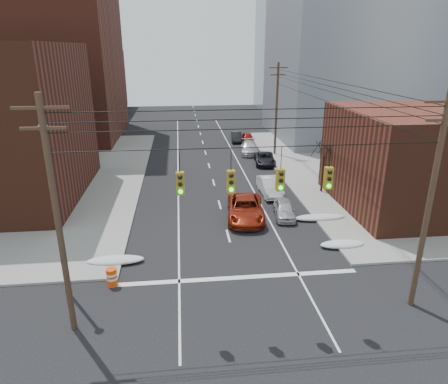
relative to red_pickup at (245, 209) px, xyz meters
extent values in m
plane|color=black|center=(-1.70, -14.92, -0.82)|extent=(160.00, 160.00, 0.00)
cube|color=maroon|center=(-25.70, 33.08, 14.18)|extent=(24.00, 20.00, 30.00)
cube|color=#522518|center=(-27.70, 59.08, 5.18)|extent=(22.00, 18.00, 12.00)
cube|color=gray|center=(20.30, 29.08, 11.68)|extent=(22.00, 20.00, 25.00)
cube|color=gray|center=(22.30, 55.08, 10.18)|extent=(20.00, 18.00, 22.00)
cube|color=#522518|center=(16.30, 1.08, 3.18)|extent=(16.00, 12.00, 8.00)
cylinder|color=#473323|center=(-10.20, -11.92, 4.68)|extent=(0.28, 0.28, 11.00)
cube|color=#473323|center=(-10.20, -11.92, 9.58)|extent=(2.20, 0.12, 0.12)
cube|color=#473323|center=(-10.20, -11.92, 8.78)|extent=(1.80, 0.12, 0.12)
cylinder|color=#473323|center=(6.80, -11.92, 4.68)|extent=(0.28, 0.28, 11.00)
cube|color=#473323|center=(6.80, -11.92, 8.78)|extent=(1.80, 0.12, 0.12)
cylinder|color=#473323|center=(6.80, 19.08, 4.68)|extent=(0.28, 0.28, 11.00)
cube|color=#473323|center=(6.80, 19.08, 9.58)|extent=(2.20, 0.12, 0.12)
cube|color=#473323|center=(6.80, 19.08, 8.78)|extent=(1.80, 0.12, 0.12)
cylinder|color=black|center=(-1.70, -11.92, 7.78)|extent=(17.00, 0.04, 0.04)
cylinder|color=black|center=(-4.90, -11.92, 7.28)|extent=(0.03, 0.03, 1.00)
cube|color=olive|center=(-4.90, -11.92, 6.28)|extent=(0.35, 0.30, 1.00)
sphere|color=black|center=(-4.90, -12.09, 6.60)|extent=(0.20, 0.20, 0.20)
sphere|color=black|center=(-4.90, -12.09, 6.28)|extent=(0.20, 0.20, 0.20)
sphere|color=#0CE526|center=(-4.90, -12.09, 5.96)|extent=(0.20, 0.20, 0.20)
cylinder|color=black|center=(-2.70, -11.92, 7.28)|extent=(0.03, 0.03, 1.00)
cube|color=olive|center=(-2.70, -11.92, 6.28)|extent=(0.35, 0.30, 1.00)
sphere|color=black|center=(-2.70, -12.09, 6.60)|extent=(0.20, 0.20, 0.20)
sphere|color=black|center=(-2.70, -12.09, 6.28)|extent=(0.20, 0.20, 0.20)
sphere|color=#0CE526|center=(-2.70, -12.09, 5.96)|extent=(0.20, 0.20, 0.20)
cylinder|color=black|center=(-0.50, -11.92, 7.28)|extent=(0.03, 0.03, 1.00)
cube|color=olive|center=(-0.50, -11.92, 6.28)|extent=(0.35, 0.30, 1.00)
sphere|color=black|center=(-0.50, -12.09, 6.60)|extent=(0.20, 0.20, 0.20)
sphere|color=black|center=(-0.50, -12.09, 6.28)|extent=(0.20, 0.20, 0.20)
sphere|color=#0CE526|center=(-0.50, -12.09, 5.96)|extent=(0.20, 0.20, 0.20)
cylinder|color=black|center=(1.70, -11.92, 7.28)|extent=(0.03, 0.03, 1.00)
cube|color=olive|center=(1.70, -11.92, 6.28)|extent=(0.35, 0.30, 1.00)
sphere|color=black|center=(1.70, -12.09, 6.60)|extent=(0.20, 0.20, 0.20)
sphere|color=black|center=(1.70, -12.09, 6.28)|extent=(0.20, 0.20, 0.20)
sphere|color=#0CE526|center=(1.70, -12.09, 5.96)|extent=(0.20, 0.20, 0.20)
cylinder|color=gray|center=(-11.20, -8.92, 3.68)|extent=(0.18, 0.18, 9.00)
sphere|color=gray|center=(-11.20, -8.92, 8.28)|extent=(0.44, 0.44, 0.44)
cylinder|color=black|center=(7.90, 5.08, 0.93)|extent=(0.20, 0.20, 3.50)
cylinder|color=black|center=(8.28, 5.20, 3.25)|extent=(0.27, 0.82, 1.19)
cylinder|color=black|center=(8.12, 5.65, 3.34)|extent=(1.17, 0.54, 1.38)
cylinder|color=black|center=(7.47, 5.82, 3.37)|extent=(1.44, 1.00, 1.48)
cylinder|color=black|center=(7.50, 5.14, 3.25)|extent=(0.17, 0.84, 1.19)
cylinder|color=black|center=(7.45, 4.67, 3.34)|extent=(0.82, 0.99, 1.40)
cylinder|color=black|center=(7.96, 4.23, 3.37)|extent=(1.74, 0.21, 1.43)
cylinder|color=black|center=(8.23, 4.86, 3.25)|extent=(0.48, 0.73, 1.20)
ellipsoid|color=silver|center=(-9.10, -5.92, -0.61)|extent=(3.50, 1.08, 0.42)
ellipsoid|color=silver|center=(5.70, -5.42, -0.61)|extent=(3.00, 1.08, 0.42)
ellipsoid|color=silver|center=(5.70, -0.92, -0.61)|extent=(4.00, 1.08, 0.42)
imported|color=maroon|center=(0.00, 0.00, 0.00)|extent=(3.39, 6.20, 1.65)
imported|color=silver|center=(3.10, -0.03, -0.18)|extent=(2.02, 3.95, 1.29)
imported|color=silver|center=(3.10, 5.17, -0.06)|extent=(1.69, 4.67, 1.53)
imported|color=black|center=(4.70, 15.05, -0.17)|extent=(2.72, 4.94, 1.31)
imported|color=#B0B0B5|center=(3.76, 20.10, -0.09)|extent=(2.64, 5.25, 1.46)
imported|color=maroon|center=(4.70, 26.81, -0.20)|extent=(1.68, 3.73, 1.24)
imported|color=black|center=(3.10, 27.02, -0.15)|extent=(1.69, 4.19, 1.35)
imported|color=silver|center=(-16.62, 10.00, 0.06)|extent=(4.58, 2.06, 1.46)
imported|color=silver|center=(-16.60, 12.94, 0.07)|extent=(5.48, 2.75, 1.49)
imported|color=silver|center=(-17.77, 14.16, -0.05)|extent=(3.96, 2.79, 1.25)
cylinder|color=#E3430B|center=(-8.92, -8.42, -0.29)|extent=(0.66, 0.66, 1.06)
cylinder|color=white|center=(-8.92, -8.42, -0.08)|extent=(0.67, 0.67, 0.13)
cylinder|color=white|center=(-8.92, -8.42, -0.35)|extent=(0.67, 0.67, 0.13)
camera|label=1|loc=(-4.83, -28.30, 11.78)|focal=32.00mm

